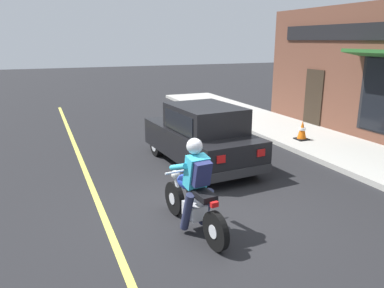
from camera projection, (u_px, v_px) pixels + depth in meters
ground_plane at (206, 213)px, 6.98m from camera, size 80.00×80.00×0.00m
sidewalk_curb at (319, 142)px, 11.55m from camera, size 2.60×22.00×0.14m
lane_stripe at (86, 174)px, 8.99m from camera, size 0.12×19.80×0.01m
motorcycle_with_rider at (194, 193)px, 6.16m from camera, size 0.62×2.02×1.62m
car_hatchback at (201, 136)px, 9.46m from camera, size 1.92×3.89×1.57m
traffic_cone at (302, 130)px, 11.48m from camera, size 0.36×0.36×0.60m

